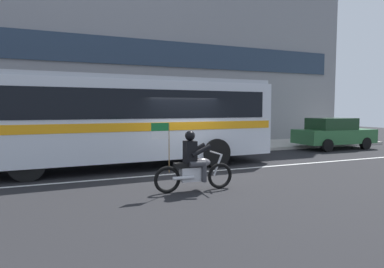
# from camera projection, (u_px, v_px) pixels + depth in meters

# --- Properties ---
(ground_plane) EXTENTS (60.00, 60.00, 0.00)m
(ground_plane) POSITION_uv_depth(u_px,v_px,m) (185.00, 170.00, 11.53)
(ground_plane) COLOR black
(sidewalk_curb) EXTENTS (28.00, 3.80, 0.15)m
(sidewalk_curb) POSITION_uv_depth(u_px,v_px,m) (147.00, 151.00, 16.23)
(sidewalk_curb) COLOR #B7B2A8
(sidewalk_curb) RESTS_ON ground_plane
(lane_center_stripe) EXTENTS (26.60, 0.14, 0.01)m
(lane_center_stripe) POSITION_uv_depth(u_px,v_px,m) (191.00, 173.00, 10.98)
(lane_center_stripe) COLOR silver
(lane_center_stripe) RESTS_ON ground_plane
(office_building_facade) EXTENTS (28.00, 0.89, 14.71)m
(office_building_facade) POSITION_uv_depth(u_px,v_px,m) (135.00, 11.00, 17.78)
(office_building_facade) COLOR gray
(office_building_facade) RESTS_ON ground_plane
(transit_bus) EXTENTS (10.62, 2.90, 3.22)m
(transit_bus) POSITION_uv_depth(u_px,v_px,m) (129.00, 115.00, 11.85)
(transit_bus) COLOR silver
(transit_bus) RESTS_ON ground_plane
(motorcycle_with_rider) EXTENTS (2.20, 0.64, 1.78)m
(motorcycle_with_rider) POSITION_uv_depth(u_px,v_px,m) (193.00, 165.00, 8.49)
(motorcycle_with_rider) COLOR black
(motorcycle_with_rider) RESTS_ON ground_plane
(parked_sedan_curbside) EXTENTS (4.26, 1.93, 1.64)m
(parked_sedan_curbside) POSITION_uv_depth(u_px,v_px,m) (334.00, 133.00, 17.45)
(parked_sedan_curbside) COLOR #2D6638
(parked_sedan_curbside) RESTS_ON ground_plane
(fire_hydrant) EXTENTS (0.22, 0.30, 0.75)m
(fire_hydrant) POSITION_uv_depth(u_px,v_px,m) (174.00, 143.00, 15.62)
(fire_hydrant) COLOR red
(fire_hydrant) RESTS_ON sidewalk_curb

